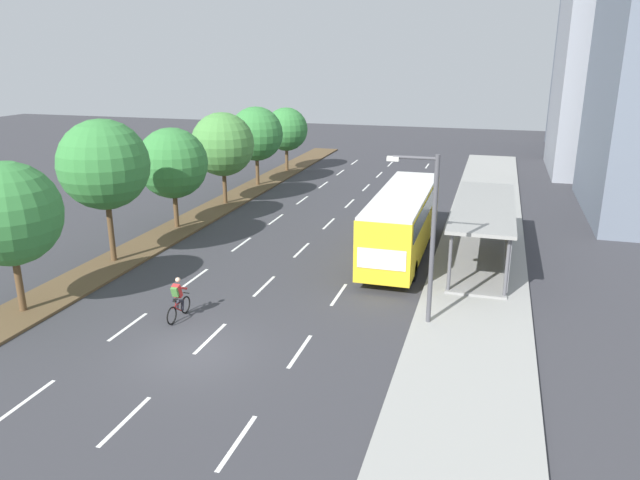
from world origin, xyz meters
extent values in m
plane|color=#38383D|center=(0.00, 0.00, 0.00)|extent=(140.00, 140.00, 0.00)
cube|color=brown|center=(-8.30, 20.00, 0.06)|extent=(2.60, 52.00, 0.12)
cube|color=#9E9E99|center=(9.25, 20.00, 0.07)|extent=(4.50, 52.00, 0.15)
cube|color=white|center=(-3.50, -4.23, 0.00)|extent=(0.14, 2.55, 0.01)
cube|color=white|center=(-3.50, 1.19, 0.00)|extent=(0.14, 2.55, 0.01)
cube|color=white|center=(-3.50, 6.61, 0.00)|extent=(0.14, 2.55, 0.01)
cube|color=white|center=(-3.50, 12.03, 0.00)|extent=(0.14, 2.55, 0.01)
cube|color=white|center=(-3.50, 17.45, 0.00)|extent=(0.14, 2.55, 0.01)
cube|color=white|center=(-3.50, 22.87, 0.00)|extent=(0.14, 2.55, 0.01)
cube|color=white|center=(-3.50, 28.29, 0.00)|extent=(0.14, 2.55, 0.01)
cube|color=white|center=(-3.50, 33.71, 0.00)|extent=(0.14, 2.55, 0.01)
cube|color=white|center=(-3.50, 39.13, 0.00)|extent=(0.14, 2.55, 0.01)
cube|color=white|center=(0.00, -4.23, 0.00)|extent=(0.14, 2.55, 0.01)
cube|color=white|center=(0.00, 1.19, 0.00)|extent=(0.14, 2.55, 0.01)
cube|color=white|center=(0.00, 6.61, 0.00)|extent=(0.14, 2.55, 0.01)
cube|color=white|center=(0.00, 12.03, 0.00)|extent=(0.14, 2.55, 0.01)
cube|color=white|center=(0.00, 17.45, 0.00)|extent=(0.14, 2.55, 0.01)
cube|color=white|center=(0.00, 22.87, 0.00)|extent=(0.14, 2.55, 0.01)
cube|color=white|center=(0.00, 28.29, 0.00)|extent=(0.14, 2.55, 0.01)
cube|color=white|center=(0.00, 33.71, 0.00)|extent=(0.14, 2.55, 0.01)
cube|color=white|center=(0.00, 39.13, 0.00)|extent=(0.14, 2.55, 0.01)
cube|color=white|center=(3.50, -4.23, 0.00)|extent=(0.14, 2.55, 0.01)
cube|color=white|center=(3.50, 1.19, 0.00)|extent=(0.14, 2.55, 0.01)
cube|color=white|center=(3.50, 6.61, 0.00)|extent=(0.14, 2.55, 0.01)
cube|color=white|center=(3.50, 12.03, 0.00)|extent=(0.14, 2.55, 0.01)
cube|color=white|center=(3.50, 17.45, 0.00)|extent=(0.14, 2.55, 0.01)
cube|color=white|center=(3.50, 22.87, 0.00)|extent=(0.14, 2.55, 0.01)
cube|color=white|center=(3.50, 28.29, 0.00)|extent=(0.14, 2.55, 0.01)
cube|color=white|center=(3.50, 33.71, 0.00)|extent=(0.14, 2.55, 0.01)
cube|color=white|center=(3.50, 39.13, 0.00)|extent=(0.14, 2.55, 0.01)
cube|color=gray|center=(9.25, 12.77, 0.20)|extent=(2.60, 10.15, 0.10)
cylinder|color=#56565B|center=(8.07, 7.95, 1.55)|extent=(0.16, 0.16, 2.60)
cylinder|color=#56565B|center=(8.07, 17.60, 1.55)|extent=(0.16, 0.16, 2.60)
cylinder|color=#56565B|center=(10.43, 7.95, 1.55)|extent=(0.16, 0.16, 2.60)
cylinder|color=#56565B|center=(10.43, 17.60, 1.55)|extent=(0.16, 0.16, 2.60)
cube|color=gray|center=(10.49, 12.77, 1.55)|extent=(0.10, 9.64, 2.34)
cube|color=gray|center=(9.25, 12.77, 2.93)|extent=(2.90, 10.55, 0.16)
cube|color=yellow|center=(5.25, 12.70, 1.85)|extent=(2.50, 11.20, 2.80)
cube|color=#2D3D4C|center=(5.25, 12.70, 2.70)|extent=(2.54, 10.30, 0.90)
cube|color=silver|center=(5.25, 12.70, 3.31)|extent=(2.45, 10.98, 0.12)
cube|color=#2D3D4C|center=(5.25, 18.32, 2.20)|extent=(2.25, 0.06, 1.54)
cube|color=white|center=(5.25, 7.08, 1.65)|extent=(2.12, 0.04, 0.90)
cylinder|color=black|center=(4.15, 16.17, 0.50)|extent=(0.30, 1.00, 1.00)
cylinder|color=black|center=(6.35, 16.17, 0.50)|extent=(0.30, 1.00, 1.00)
cylinder|color=black|center=(4.15, 9.22, 0.50)|extent=(0.30, 1.00, 1.00)
cylinder|color=black|center=(6.35, 9.22, 0.50)|extent=(0.30, 1.00, 1.00)
torus|color=black|center=(-1.97, 2.98, 0.36)|extent=(0.06, 0.72, 0.72)
torus|color=black|center=(-1.97, 1.88, 0.36)|extent=(0.06, 0.72, 0.72)
cylinder|color=maroon|center=(-1.97, 2.43, 0.64)|extent=(0.05, 0.93, 0.05)
cylinder|color=maroon|center=(-1.97, 2.33, 0.46)|extent=(0.05, 0.57, 0.42)
cylinder|color=maroon|center=(-1.97, 2.23, 0.66)|extent=(0.04, 0.04, 0.40)
cube|color=black|center=(-1.97, 2.23, 0.86)|extent=(0.12, 0.24, 0.06)
cylinder|color=black|center=(-1.97, 2.93, 0.91)|extent=(0.46, 0.04, 0.04)
cube|color=red|center=(-1.97, 2.41, 1.19)|extent=(0.30, 0.36, 0.59)
cube|color=#4C893D|center=(-1.97, 2.25, 1.21)|extent=(0.26, 0.26, 0.42)
sphere|color=beige|center=(-1.97, 2.53, 1.61)|extent=(0.20, 0.20, 0.20)
cylinder|color=#23232D|center=(-2.09, 2.38, 0.79)|extent=(0.12, 0.42, 0.25)
cylinder|color=#23232D|center=(-2.09, 2.55, 0.53)|extent=(0.10, 0.17, 0.41)
cylinder|color=#23232D|center=(-1.85, 2.38, 0.79)|extent=(0.12, 0.42, 0.25)
cylinder|color=#23232D|center=(-1.85, 2.55, 0.53)|extent=(0.10, 0.17, 0.41)
cylinder|color=red|center=(-2.14, 2.63, 1.24)|extent=(0.09, 0.47, 0.28)
cylinder|color=red|center=(-1.80, 2.63, 1.24)|extent=(0.09, 0.47, 0.28)
cylinder|color=brown|center=(-8.32, 1.12, 1.38)|extent=(0.28, 0.28, 2.52)
sphere|color=#38843D|center=(-8.32, 1.12, 4.17)|extent=(4.09, 4.09, 4.09)
cylinder|color=brown|center=(-8.45, 7.46, 1.74)|extent=(0.28, 0.28, 3.24)
sphere|color=#38843D|center=(-8.45, 7.46, 4.99)|extent=(4.36, 4.36, 4.36)
cylinder|color=brown|center=(-8.46, 13.80, 1.28)|extent=(0.28, 0.28, 2.31)
sphere|color=#38843D|center=(-8.46, 13.80, 3.98)|extent=(4.11, 4.11, 4.11)
cylinder|color=brown|center=(-8.25, 20.14, 1.35)|extent=(0.28, 0.28, 2.46)
sphere|color=#4C8E42|center=(-8.25, 20.14, 4.19)|extent=(4.29, 4.29, 4.29)
cylinder|color=brown|center=(-8.41, 26.48, 1.34)|extent=(0.28, 0.28, 2.44)
sphere|color=#38843D|center=(-8.41, 26.48, 4.12)|extent=(4.16, 4.16, 4.16)
cylinder|color=brown|center=(-8.20, 32.83, 1.23)|extent=(0.28, 0.28, 2.22)
sphere|color=#38843D|center=(-8.20, 32.83, 3.74)|extent=(3.75, 3.75, 3.75)
cylinder|color=#4C4C51|center=(7.60, 4.64, 3.40)|extent=(0.18, 0.18, 6.50)
cylinder|color=#4C4C51|center=(6.80, 4.64, 6.50)|extent=(1.60, 0.12, 0.12)
cube|color=silver|center=(6.00, 4.64, 6.43)|extent=(0.44, 0.24, 0.16)
cube|color=#8E939E|center=(18.02, 40.19, 12.29)|extent=(7.74, 11.67, 24.59)
cube|color=slate|center=(20.30, 52.36, 12.48)|extent=(10.53, 15.08, 24.96)
camera|label=1|loc=(9.58, -16.84, 10.10)|focal=33.52mm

